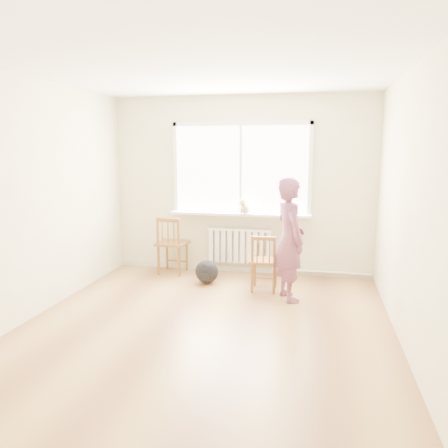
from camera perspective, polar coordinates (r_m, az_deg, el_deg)
The scene contains 13 objects.
floor at distance 4.86m, azimuth -2.50°, elevation -13.33°, with size 4.50×4.50×0.00m, color #A87E44.
ceiling at distance 4.54m, azimuth -2.77°, elevation 19.82°, with size 4.50×4.50×0.00m, color white.
back_wall at distance 6.70m, azimuth 2.27°, elevation 5.00°, with size 4.00×0.01×2.70m, color beige.
window at distance 6.65m, azimuth 2.25°, elevation 7.66°, with size 2.12×0.05×1.42m.
windowsill at distance 6.64m, azimuth 2.09°, elevation 1.31°, with size 2.15×0.22×0.04m, color white.
radiator at distance 6.74m, azimuth 2.09°, elevation -2.80°, with size 1.00×0.12×0.55m.
heating_pipe at distance 6.77m, azimuth 12.66°, elevation -6.13°, with size 0.04×0.04×1.40m, color silver.
baseboard at distance 6.91m, azimuth 2.18°, elevation -5.89°, with size 4.00×0.03×0.08m, color beige.
chair_left at distance 6.75m, azimuth -6.89°, elevation -2.77°, with size 0.46×0.44×0.89m.
chair_right at distance 5.92m, azimuth 5.23°, elevation -5.09°, with size 0.39×0.37×0.78m.
person at distance 5.56m, azimuth 8.57°, elevation -2.03°, with size 0.57×0.37×1.56m, color #BE3F46.
cat at distance 6.52m, azimuth 2.75°, elevation 2.24°, with size 0.22×0.37×0.25m.
backpack at distance 6.31m, azimuth -2.27°, elevation -6.23°, with size 0.34×0.25×0.34m, color black.
Camera 1 is at (1.14, -4.32, 1.91)m, focal length 35.00 mm.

